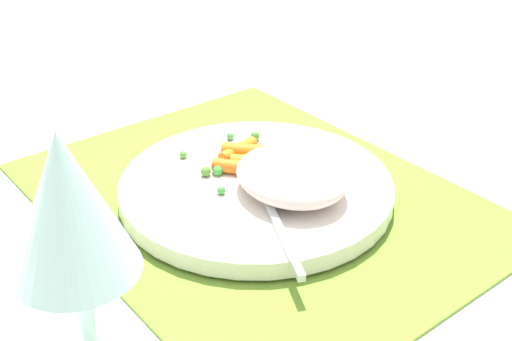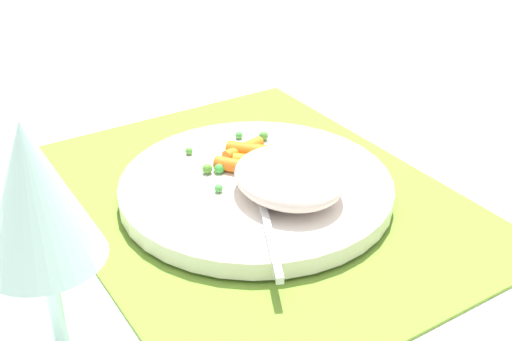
{
  "view_description": "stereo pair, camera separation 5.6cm",
  "coord_description": "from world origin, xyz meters",
  "px_view_note": "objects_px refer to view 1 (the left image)",
  "views": [
    {
      "loc": [
        -0.41,
        0.32,
        0.33
      ],
      "look_at": [
        0.0,
        0.0,
        0.03
      ],
      "focal_mm": 46.08,
      "sensor_mm": 36.0,
      "label": 1
    },
    {
      "loc": [
        -0.44,
        0.28,
        0.33
      ],
      "look_at": [
        0.0,
        0.0,
        0.03
      ],
      "focal_mm": 46.08,
      "sensor_mm": 36.0,
      "label": 2
    }
  ],
  "objects_px": {
    "rice_mound": "(291,175)",
    "plate": "(256,187)",
    "fork": "(263,192)",
    "carrot_portion": "(247,157)",
    "wine_glass": "(69,212)"
  },
  "relations": [
    {
      "from": "rice_mound",
      "to": "carrot_portion",
      "type": "relative_size",
      "value": 1.54
    },
    {
      "from": "plate",
      "to": "carrot_portion",
      "type": "height_order",
      "value": "carrot_portion"
    },
    {
      "from": "rice_mound",
      "to": "plate",
      "type": "bearing_deg",
      "value": 16.39
    },
    {
      "from": "plate",
      "to": "wine_glass",
      "type": "xyz_separation_m",
      "value": [
        -0.1,
        0.22,
        0.11
      ]
    },
    {
      "from": "carrot_portion",
      "to": "wine_glass",
      "type": "distance_m",
      "value": 0.28
    },
    {
      "from": "rice_mound",
      "to": "fork",
      "type": "height_order",
      "value": "rice_mound"
    },
    {
      "from": "fork",
      "to": "plate",
      "type": "bearing_deg",
      "value": -25.82
    },
    {
      "from": "rice_mound",
      "to": "fork",
      "type": "bearing_deg",
      "value": 60.95
    },
    {
      "from": "plate",
      "to": "rice_mound",
      "type": "xyz_separation_m",
      "value": [
        -0.04,
        -0.01,
        0.03
      ]
    },
    {
      "from": "wine_glass",
      "to": "fork",
      "type": "bearing_deg",
      "value": -68.41
    },
    {
      "from": "rice_mound",
      "to": "carrot_portion",
      "type": "bearing_deg",
      "value": -1.28
    },
    {
      "from": "plate",
      "to": "rice_mound",
      "type": "bearing_deg",
      "value": -163.61
    },
    {
      "from": "plate",
      "to": "rice_mound",
      "type": "relative_size",
      "value": 2.36
    },
    {
      "from": "fork",
      "to": "rice_mound",
      "type": "bearing_deg",
      "value": -119.05
    },
    {
      "from": "fork",
      "to": "wine_glass",
      "type": "distance_m",
      "value": 0.24
    }
  ]
}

